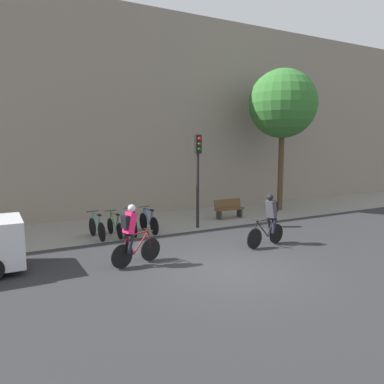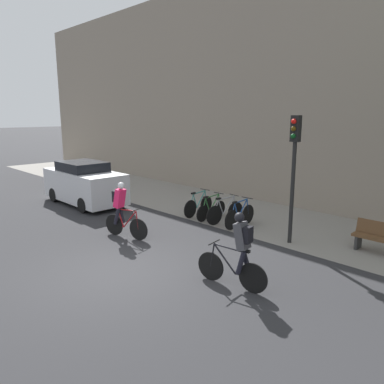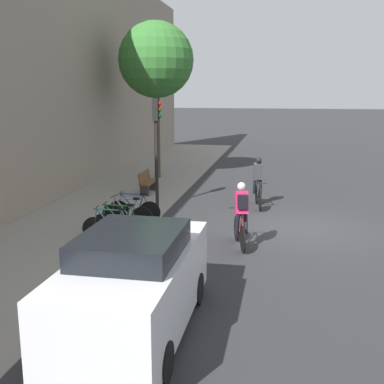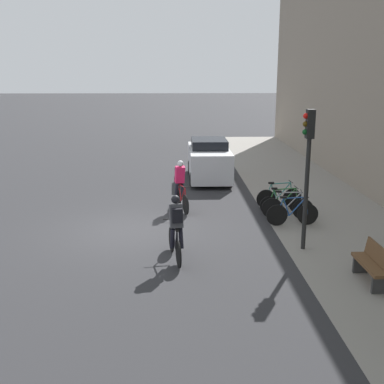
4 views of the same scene
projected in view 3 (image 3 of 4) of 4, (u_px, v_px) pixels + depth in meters
ground at (299, 228)px, 14.73m from camera, size 200.00×200.00×0.00m
kerb_strip at (92, 217)px, 15.98m from camera, size 44.00×4.50×0.01m
building_facade at (10, 63)px, 15.42m from camera, size 44.00×0.60×9.97m
cyclist_pink at (241, 214)px, 12.64m from camera, size 1.65×0.60×1.79m
cyclist_grey at (258, 180)px, 17.32m from camera, size 1.79×0.55×1.79m
parked_bike_0 at (112, 227)px, 13.32m from camera, size 0.46×1.66×0.98m
parked_bike_1 at (120, 222)px, 13.98m from camera, size 0.46×1.65×0.94m
parked_bike_2 at (127, 215)px, 14.63m from camera, size 0.46×1.70×0.99m
parked_bike_3 at (134, 210)px, 15.29m from camera, size 0.46×1.70×0.98m
traffic_light_pole at (157, 133)px, 16.82m from camera, size 0.26×0.30×3.85m
bench at (147, 182)px, 19.64m from camera, size 1.45×0.44×0.89m
parked_car at (135, 284)px, 8.19m from camera, size 4.30×1.84×1.85m
street_tree_0 at (156, 60)px, 22.11m from camera, size 3.48×3.48×7.25m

